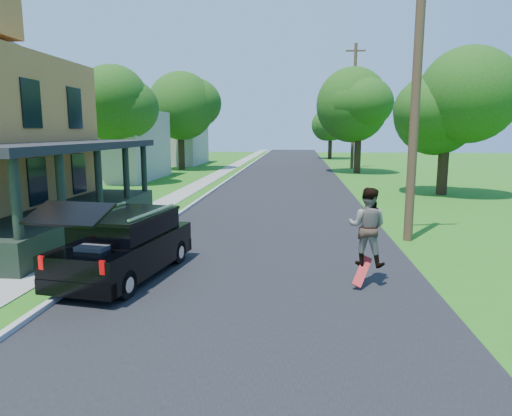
# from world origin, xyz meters

# --- Properties ---
(ground) EXTENTS (140.00, 140.00, 0.00)m
(ground) POSITION_xyz_m (0.00, 0.00, 0.00)
(ground) COLOR #286614
(ground) RESTS_ON ground
(street) EXTENTS (8.00, 120.00, 0.02)m
(street) POSITION_xyz_m (0.00, 20.00, 0.00)
(street) COLOR black
(street) RESTS_ON ground
(curb) EXTENTS (0.15, 120.00, 0.12)m
(curb) POSITION_xyz_m (-4.05, 20.00, 0.00)
(curb) COLOR #9D9D98
(curb) RESTS_ON ground
(sidewalk) EXTENTS (1.30, 120.00, 0.03)m
(sidewalk) POSITION_xyz_m (-5.60, 20.00, 0.00)
(sidewalk) COLOR gray
(sidewalk) RESTS_ON ground
(front_walk) EXTENTS (6.50, 1.20, 0.03)m
(front_walk) POSITION_xyz_m (-9.50, 6.00, 0.00)
(front_walk) COLOR gray
(front_walk) RESTS_ON ground
(neighbor_house_mid) EXTENTS (12.78, 12.78, 8.30)m
(neighbor_house_mid) POSITION_xyz_m (-13.50, 24.00, 4.19)
(neighbor_house_mid) COLOR #9A9689
(neighbor_house_mid) RESTS_ON ground
(neighbor_house_far) EXTENTS (12.78, 12.78, 8.30)m
(neighbor_house_far) POSITION_xyz_m (-13.50, 40.00, 4.19)
(neighbor_house_far) COLOR #9A9689
(neighbor_house_far) RESTS_ON ground
(black_suv) EXTENTS (2.33, 4.68, 2.09)m
(black_suv) POSITION_xyz_m (-3.20, 1.50, 0.80)
(black_suv) COLOR black
(black_suv) RESTS_ON ground
(skateboarder) EXTENTS (1.04, 0.91, 1.79)m
(skateboarder) POSITION_xyz_m (2.50, 1.50, 1.36)
(skateboarder) COLOR black
(skateboarder) RESTS_ON ground
(skateboard) EXTENTS (0.51, 0.60, 0.61)m
(skateboard) POSITION_xyz_m (2.39, 1.25, 0.35)
(skateboard) COLOR #A10D0F
(skateboard) RESTS_ON ground
(tree_left_mid) EXTENTS (6.41, 6.62, 8.37)m
(tree_left_mid) POSITION_xyz_m (-10.52, 20.76, 5.63)
(tree_left_mid) COLOR black
(tree_left_mid) RESTS_ON ground
(tree_left_far) EXTENTS (6.83, 6.80, 9.92)m
(tree_left_far) POSITION_xyz_m (-9.83, 32.63, 6.40)
(tree_left_far) COLOR black
(tree_left_far) RESTS_ON ground
(tree_right_near) EXTENTS (5.09, 4.92, 7.76)m
(tree_right_near) POSITION_xyz_m (8.89, 17.36, 5.11)
(tree_right_near) COLOR black
(tree_right_near) RESTS_ON ground
(tree_right_mid) EXTENTS (6.41, 6.41, 9.56)m
(tree_right_mid) POSITION_xyz_m (5.86, 30.43, 6.33)
(tree_right_mid) COLOR black
(tree_right_mid) RESTS_ON ground
(tree_right_far) EXTENTS (4.66, 4.52, 7.33)m
(tree_right_far) POSITION_xyz_m (4.97, 51.00, 4.85)
(tree_right_far) COLOR black
(tree_right_far) RESTS_ON ground
(utility_pole_near) EXTENTS (1.75, 0.47, 9.10)m
(utility_pole_near) POSITION_xyz_m (4.50, 6.00, 4.71)
(utility_pole_near) COLOR #483221
(utility_pole_near) RESTS_ON ground
(utility_pole_far) EXTENTS (1.81, 0.30, 11.45)m
(utility_pole_far) POSITION_xyz_m (6.02, 35.27, 5.89)
(utility_pole_far) COLOR #483221
(utility_pole_far) RESTS_ON ground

